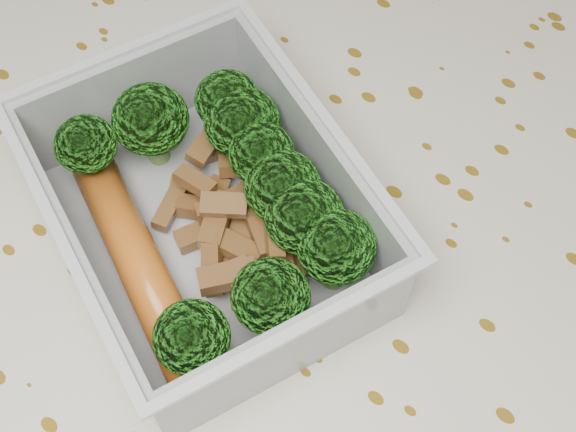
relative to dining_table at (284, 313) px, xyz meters
The scene contains 6 objects.
dining_table is the anchor object (origin of this frame).
tablecloth 0.05m from the dining_table, ahead, with size 1.46×0.96×0.19m.
lunch_container 0.12m from the dining_table, 144.74° to the right, with size 0.22×0.20×0.06m.
broccoli_florets 0.13m from the dining_table, 168.44° to the right, with size 0.17×0.14×0.05m.
meat_pile 0.11m from the dining_table, 144.94° to the right, with size 0.10×0.09×0.03m.
sausage 0.13m from the dining_table, 124.56° to the right, with size 0.15×0.08×0.02m.
Camera 1 is at (0.13, -0.15, 1.13)m, focal length 50.00 mm.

